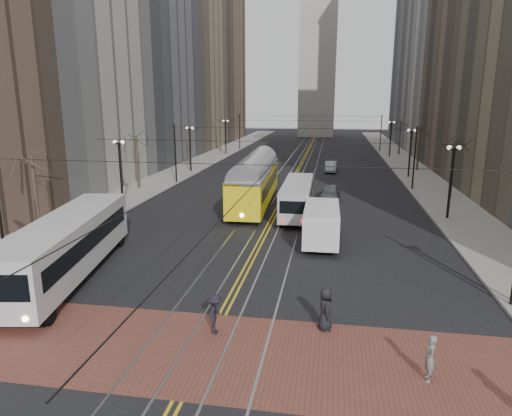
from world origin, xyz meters
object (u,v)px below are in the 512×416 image
(cargo_van, at_px, (321,226))
(pedestrian_b, at_px, (430,358))
(pedestrian_a, at_px, (325,309))
(rear_bus, at_px, (297,199))
(sedan_grey, at_px, (330,193))
(pedestrian_d, at_px, (215,314))
(transit_bus, at_px, (67,248))
(sedan_silver, at_px, (331,167))
(streetcar, at_px, (255,185))

(cargo_van, bearing_deg, pedestrian_b, -75.23)
(pedestrian_a, bearing_deg, cargo_van, -6.07)
(rear_bus, bearing_deg, sedan_grey, 64.92)
(pedestrian_b, relative_size, pedestrian_d, 0.99)
(transit_bus, distance_m, pedestrian_b, 18.33)
(transit_bus, height_order, sedan_grey, transit_bus)
(sedan_grey, xyz_separation_m, sedan_silver, (-0.10, 17.55, -0.06))
(pedestrian_a, bearing_deg, pedestrian_b, -139.14)
(streetcar, height_order, sedan_grey, streetcar)
(rear_bus, relative_size, cargo_van, 1.78)
(streetcar, xyz_separation_m, cargo_van, (6.23, -10.72, -0.50))
(pedestrian_a, bearing_deg, pedestrian_d, 95.27)
(streetcar, distance_m, sedan_grey, 7.38)
(streetcar, relative_size, sedan_grey, 3.47)
(streetcar, distance_m, pedestrian_b, 27.22)
(sedan_grey, bearing_deg, transit_bus, -119.12)
(streetcar, distance_m, rear_bus, 5.01)
(transit_bus, xyz_separation_m, rear_bus, (10.90, 15.77, -0.29))
(sedan_grey, relative_size, sedan_silver, 1.05)
(sedan_silver, distance_m, pedestrian_d, 43.97)
(rear_bus, bearing_deg, pedestrian_a, -82.86)
(rear_bus, height_order, pedestrian_a, rear_bus)
(pedestrian_b, bearing_deg, sedan_grey, -170.73)
(transit_bus, xyz_separation_m, pedestrian_b, (17.13, -6.48, -0.78))
(sedan_grey, bearing_deg, rear_bus, -111.31)
(transit_bus, bearing_deg, pedestrian_b, -30.47)
(cargo_van, relative_size, pedestrian_b, 3.46)
(pedestrian_a, bearing_deg, rear_bus, -0.59)
(transit_bus, relative_size, cargo_van, 2.27)
(sedan_silver, height_order, pedestrian_a, pedestrian_a)
(transit_bus, bearing_deg, sedan_grey, 48.22)
(transit_bus, bearing_deg, cargo_van, 21.66)
(cargo_van, distance_m, sedan_grey, 13.68)
(cargo_van, bearing_deg, pedestrian_d, -107.99)
(rear_bus, bearing_deg, pedestrian_b, -75.23)
(streetcar, height_order, pedestrian_d, streetcar)
(transit_bus, relative_size, pedestrian_a, 7.13)
(rear_bus, relative_size, sedan_silver, 2.47)
(sedan_grey, relative_size, pedestrian_d, 2.58)
(sedan_grey, bearing_deg, pedestrian_b, -79.85)
(streetcar, xyz_separation_m, sedan_grey, (6.68, 2.95, -1.03))
(sedan_silver, xyz_separation_m, pedestrian_d, (-4.24, -43.77, 0.17))
(transit_bus, relative_size, sedan_silver, 3.14)
(cargo_van, relative_size, sedan_silver, 1.39)
(cargo_van, xyz_separation_m, pedestrian_a, (0.50, -11.47, -0.34))
(pedestrian_b, bearing_deg, cargo_van, -162.42)
(transit_bus, xyz_separation_m, pedestrian_a, (13.61, -3.46, -0.70))
(transit_bus, height_order, pedestrian_d, transit_bus)
(pedestrian_d, bearing_deg, streetcar, 4.13)
(transit_bus, xyz_separation_m, sedan_grey, (13.55, 21.67, -0.89))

